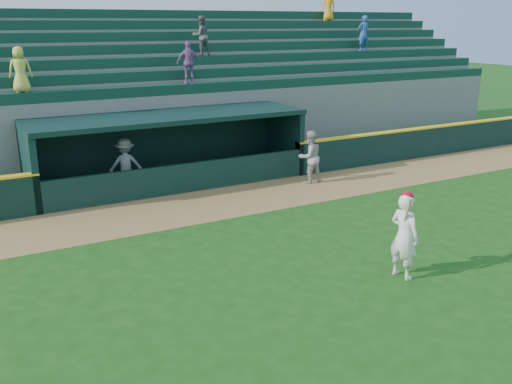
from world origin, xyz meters
TOP-DOWN VIEW (x-y plane):
  - ground at (0.00, 0.00)m, footprint 120.00×120.00m
  - warning_track at (0.00, 4.90)m, footprint 40.00×3.00m
  - field_wall_right at (12.25, 6.55)m, footprint 15.50×0.30m
  - wall_stripe_right at (12.25, 6.55)m, footprint 15.50×0.32m
  - dugout_player_front at (4.36, 5.55)m, footprint 0.92×0.73m
  - dugout_player_inside at (-1.56, 7.79)m, footprint 1.25×0.89m
  - dugout at (0.00, 8.00)m, footprint 9.40×2.80m
  - stands at (-0.01, 12.57)m, footprint 34.50×6.25m
  - batter_at_plate at (1.74, -1.94)m, footprint 0.63×0.83m

SIDE VIEW (x-z plane):
  - ground at x=0.00m, z-range 0.00..0.00m
  - warning_track at x=0.00m, z-range 0.00..0.01m
  - field_wall_right at x=12.25m, z-range 0.00..1.20m
  - dugout_player_inside at x=-1.56m, z-range 0.00..1.75m
  - dugout_player_front at x=4.36m, z-range 0.00..1.85m
  - batter_at_plate at x=1.74m, z-range -0.01..2.00m
  - wall_stripe_right at x=12.25m, z-range 1.20..1.26m
  - dugout at x=0.00m, z-range 0.13..2.59m
  - stands at x=-0.01m, z-range -1.36..6.14m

